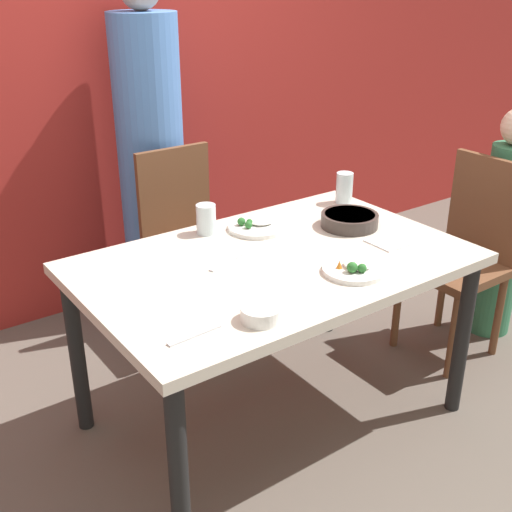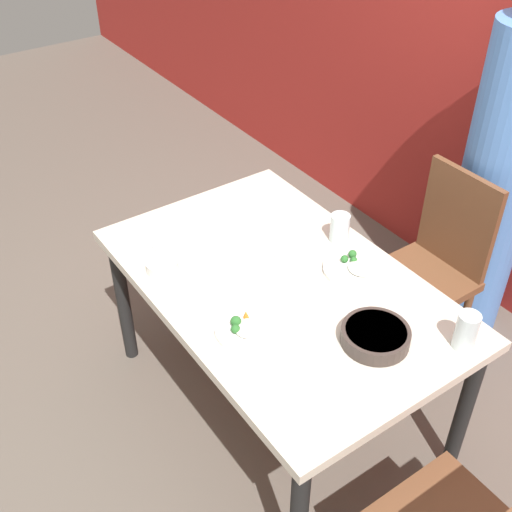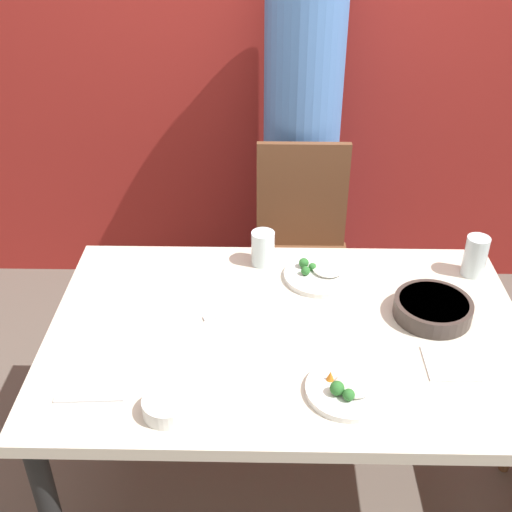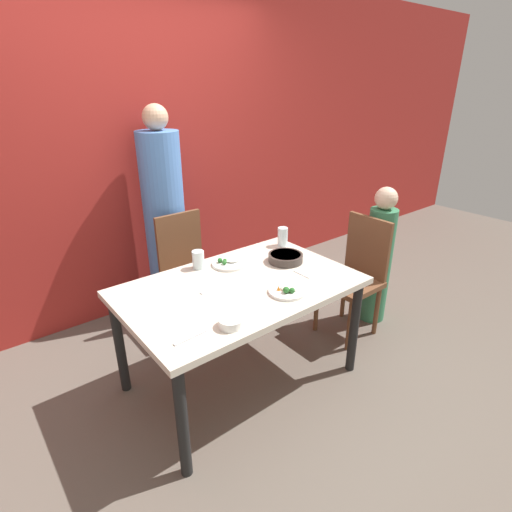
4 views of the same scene
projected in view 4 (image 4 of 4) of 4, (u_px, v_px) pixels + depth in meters
name	position (u px, v px, depth m)	size (l,w,h in m)	color
ground_plane	(242.00, 378.00, 2.72)	(10.00, 10.00, 0.00)	#60564C
wall_back	(134.00, 150.00, 3.17)	(10.00, 0.06, 2.70)	#A82823
dining_table	(240.00, 295.00, 2.46)	(1.42, 0.91, 0.72)	beige
chair_adult_spot	(188.00, 269.00, 3.13)	(0.40, 0.40, 0.93)	brown
chair_child_spot	(356.00, 273.00, 3.07)	(0.40, 0.40, 0.93)	brown
person_adult	(165.00, 223.00, 3.25)	(0.33, 0.33, 1.71)	#5184D1
person_child	(378.00, 259.00, 3.21)	(0.21, 0.21, 1.13)	#387F56
bowl_curry	(286.00, 258.00, 2.72)	(0.24, 0.24, 0.06)	#3D332D
plate_rice_adult	(288.00, 291.00, 2.32)	(0.22, 0.22, 0.06)	white
plate_rice_child	(229.00, 263.00, 2.68)	(0.24, 0.24, 0.05)	white
bowl_rice_small	(231.00, 322.00, 2.00)	(0.12, 0.12, 0.05)	white
glass_water_tall	(198.00, 260.00, 2.61)	(0.08, 0.08, 0.12)	silver
glass_water_short	(283.00, 237.00, 2.97)	(0.08, 0.08, 0.14)	silver
napkin_folded	(309.00, 272.00, 2.58)	(0.14, 0.14, 0.01)	white
fork_steel	(211.00, 288.00, 2.38)	(0.18, 0.08, 0.01)	silver
spoon_steel	(190.00, 337.00, 1.92)	(0.18, 0.03, 0.01)	silver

